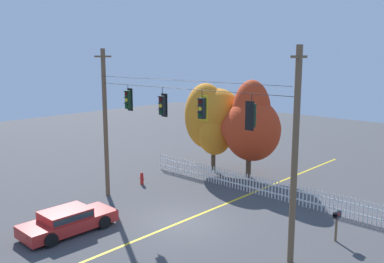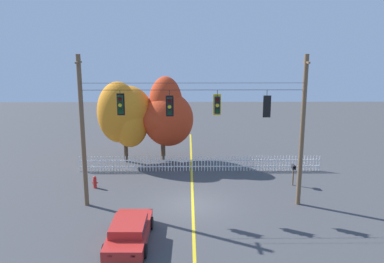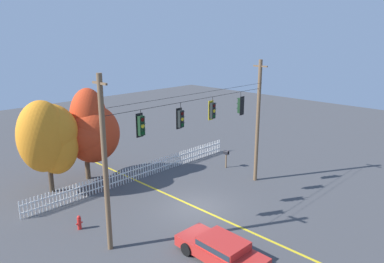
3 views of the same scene
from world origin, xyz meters
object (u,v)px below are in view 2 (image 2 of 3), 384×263
Objects in this scene: traffic_signal_southbound_primary at (120,105)px; autumn_maple_near_fence at (125,113)px; traffic_signal_eastbound_side at (267,106)px; parked_car at (129,231)px; autumn_maple_mid at (166,116)px; fire_hydrant at (95,182)px; traffic_signal_northbound_secondary at (217,105)px; roadside_mailbox at (294,168)px; traffic_signal_westbound_side at (170,106)px.

autumn_maple_near_fence is at bearing 97.52° from traffic_signal_southbound_primary.
traffic_signal_southbound_primary and traffic_signal_eastbound_side have the same top height.
parked_car is at bearing -81.03° from autumn_maple_near_fence.
fire_hydrant is at bearing -126.58° from autumn_maple_mid.
traffic_signal_northbound_secondary is 9.87m from fire_hydrant.
fire_hydrant is at bearing 129.77° from traffic_signal_southbound_primary.
parked_car reaches higher than fire_hydrant.
traffic_signal_eastbound_side is at bearing -129.14° from roadside_mailbox.
traffic_signal_southbound_primary reaches higher than parked_car.
traffic_signal_eastbound_side is (8.13, -0.02, -0.09)m from traffic_signal_southbound_primary.
autumn_maple_mid is at bearing 124.59° from traffic_signal_eastbound_side.
roadside_mailbox is at bearing -32.95° from autumn_maple_mid.
parked_car is (2.06, -13.06, -3.30)m from autumn_maple_near_fence.
roadside_mailbox reaches higher than parked_car.
traffic_signal_westbound_side is (2.73, -0.00, -0.10)m from traffic_signal_southbound_primary.
traffic_signal_northbound_secondary reaches higher than autumn_maple_near_fence.
autumn_maple_near_fence is 0.95× the size of autumn_maple_mid.
traffic_signal_southbound_primary is 7.09m from parked_car.
traffic_signal_eastbound_side is 0.23× the size of autumn_maple_mid.
autumn_maple_mid is at bearing 110.61° from traffic_signal_northbound_secondary.
traffic_signal_eastbound_side is at bearing 32.41° from parked_car.
autumn_maple_near_fence is at bearing 137.44° from traffic_signal_eastbound_side.
traffic_signal_northbound_secondary is 9.61m from autumn_maple_mid.
fire_hydrant is (-5.05, 2.79, -5.44)m from traffic_signal_westbound_side.
roadside_mailbox is at bearing 16.40° from traffic_signal_southbound_primary.
traffic_signal_southbound_primary and traffic_signal_westbound_side have the same top height.
traffic_signal_eastbound_side reaches higher than parked_car.
traffic_signal_northbound_secondary is at bearing -19.95° from fire_hydrant.
fire_hydrant is at bearing -101.99° from autumn_maple_near_fence.
traffic_signal_southbound_primary is at bearing 180.00° from traffic_signal_northbound_secondary.
autumn_maple_near_fence is (-1.12, 8.47, -2.03)m from traffic_signal_southbound_primary.
traffic_signal_southbound_primary is 1.00× the size of roadside_mailbox.
traffic_signal_westbound_side is 2.65m from traffic_signal_northbound_secondary.
traffic_signal_northbound_secondary is (5.37, -0.00, -0.02)m from traffic_signal_southbound_primary.
autumn_maple_mid is 10.57m from roadside_mailbox.
traffic_signal_westbound_side reaches higher than parked_car.
traffic_signal_westbound_side is 1.05× the size of traffic_signal_northbound_secondary.
parked_car is 8.07m from fire_hydrant.
autumn_maple_mid is 8.32× the size of fire_hydrant.
traffic_signal_eastbound_side is 10.00m from parked_car.
traffic_signal_westbound_side is 0.22× the size of autumn_maple_mid.
traffic_signal_northbound_secondary is at bearing -52.53° from autumn_maple_near_fence.
traffic_signal_southbound_primary is 12.14m from roadside_mailbox.
traffic_signal_westbound_side is 0.33× the size of parked_car.
traffic_signal_eastbound_side reaches higher than autumn_maple_near_fence.
autumn_maple_near_fence is 13.26m from roadside_mailbox.
fire_hydrant is 0.56× the size of roadside_mailbox.
traffic_signal_westbound_side is at bearing -65.59° from autumn_maple_near_fence.
fire_hydrant is at bearing 164.93° from traffic_signal_eastbound_side.
traffic_signal_northbound_secondary is at bearing -149.42° from roadside_mailbox.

